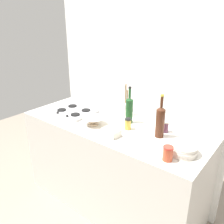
# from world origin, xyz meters

# --- Properties ---
(ground_plane) EXTENTS (6.00, 6.00, 0.00)m
(ground_plane) POSITION_xyz_m (0.00, 0.00, 0.00)
(ground_plane) COLOR gray
(ground_plane) RESTS_ON ground
(counter_block) EXTENTS (1.80, 0.70, 0.90)m
(counter_block) POSITION_xyz_m (0.00, 0.00, 0.45)
(counter_block) COLOR silver
(counter_block) RESTS_ON ground
(backsplash_panel) EXTENTS (1.90, 0.06, 2.17)m
(backsplash_panel) POSITION_xyz_m (0.00, 0.38, 1.09)
(backsplash_panel) COLOR white
(backsplash_panel) RESTS_ON ground
(stovetop_hob) EXTENTS (0.41, 0.34, 0.04)m
(stovetop_hob) POSITION_xyz_m (-0.49, -0.03, 0.91)
(stovetop_hob) COLOR #B2B2B7
(stovetop_hob) RESTS_ON counter_block
(plate_stack) EXTENTS (0.21, 0.21, 0.07)m
(plate_stack) POSITION_xyz_m (0.72, -0.08, 0.94)
(plate_stack) COLOR silver
(plate_stack) RESTS_ON counter_block
(wine_bottle_leftmost) EXTENTS (0.07, 0.07, 0.37)m
(wine_bottle_leftmost) POSITION_xyz_m (0.46, 0.05, 1.04)
(wine_bottle_leftmost) COLOR #472314
(wine_bottle_leftmost) RESTS_ON counter_block
(wine_bottle_mid_left) EXTENTS (0.07, 0.07, 0.35)m
(wine_bottle_mid_left) POSITION_xyz_m (0.10, 0.13, 1.03)
(wine_bottle_mid_left) COLOR #19471E
(wine_bottle_mid_left) RESTS_ON counter_block
(mixing_bowl) EXTENTS (0.21, 0.21, 0.07)m
(mixing_bowl) POSITION_xyz_m (-0.13, -0.11, 0.94)
(mixing_bowl) COLOR beige
(mixing_bowl) RESTS_ON counter_block
(butter_dish) EXTENTS (0.16, 0.12, 0.06)m
(butter_dish) POSITION_xyz_m (0.14, -0.18, 0.93)
(butter_dish) COLOR silver
(butter_dish) RESTS_ON counter_block
(utensil_crock) EXTENTS (0.10, 0.10, 0.33)m
(utensil_crock) POSITION_xyz_m (-0.02, 0.26, 0.98)
(utensil_crock) COLOR silver
(utensil_crock) RESTS_ON counter_block
(condiment_jar_front) EXTENTS (0.06, 0.06, 0.10)m
(condiment_jar_front) POSITION_xyz_m (0.18, -0.00, 0.95)
(condiment_jar_front) COLOR gold
(condiment_jar_front) RESTS_ON counter_block
(condiment_jar_rear) EXTENTS (0.06, 0.06, 0.10)m
(condiment_jar_rear) POSITION_xyz_m (0.46, 0.15, 0.95)
(condiment_jar_rear) COLOR #66384C
(condiment_jar_rear) RESTS_ON counter_block
(condiment_jar_spare) EXTENTS (0.07, 0.07, 0.11)m
(condiment_jar_spare) POSITION_xyz_m (0.68, -0.23, 0.95)
(condiment_jar_spare) COLOR #C64C2D
(condiment_jar_spare) RESTS_ON counter_block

